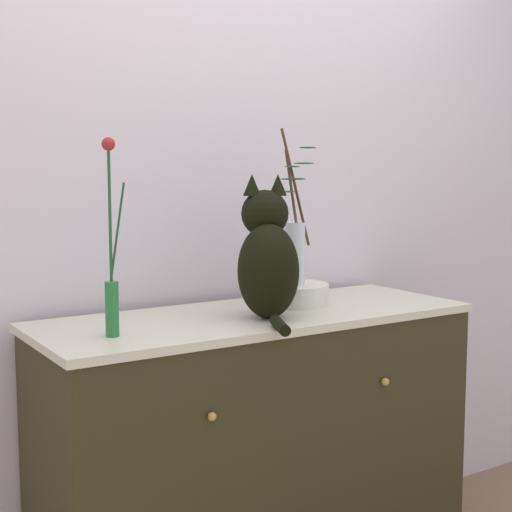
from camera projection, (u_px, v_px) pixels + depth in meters
The scene contains 6 objects.
wall_back at pixel (204, 194), 2.62m from camera, with size 4.40×0.08×2.60m, color silver.
sideboard at pixel (256, 456), 2.44m from camera, with size 1.39×0.53×0.94m.
cat_sitting at pixel (268, 257), 2.29m from camera, with size 0.26×0.38×0.43m.
vase_slim_green at pixel (111, 273), 2.03m from camera, with size 0.06×0.04×0.53m.
bowl_porcelain at pixel (293, 294), 2.54m from camera, with size 0.24×0.24×0.07m, color silver.
vase_glass_clear at pixel (293, 246), 2.51m from camera, with size 0.13×0.16×0.51m.
Camera 1 is at (-1.26, -1.98, 1.39)m, focal length 53.29 mm.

